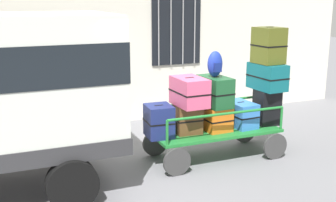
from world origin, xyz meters
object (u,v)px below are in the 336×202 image
(suitcase_center_middle, at_px, (215,91))
(suitcase_right_bottom, at_px, (267,107))
(suitcase_midleft_bottom, at_px, (188,119))
(luggage_cart, at_px, (215,135))
(suitcase_midleft_middle, at_px, (189,92))
(suitcase_left_bottom, at_px, (159,121))
(backpack, at_px, (215,64))
(suitcase_midright_bottom, at_px, (240,114))
(suitcase_right_middle, at_px, (267,76))
(suitcase_right_top, at_px, (269,45))
(suitcase_center_bottom, at_px, (215,118))

(suitcase_center_middle, xyz_separation_m, suitcase_right_bottom, (1.05, -0.07, -0.36))
(suitcase_midleft_bottom, distance_m, suitcase_right_bottom, 1.57)
(luggage_cart, distance_m, suitcase_midleft_middle, 0.99)
(luggage_cart, bearing_deg, suitcase_midleft_bottom, 178.22)
(suitcase_left_bottom, relative_size, backpack, 1.23)
(suitcase_midleft_bottom, distance_m, backpack, 1.04)
(suitcase_midleft_bottom, relative_size, suitcase_midright_bottom, 0.75)
(luggage_cart, relative_size, suitcase_midleft_bottom, 4.71)
(suitcase_right_middle, height_order, suitcase_right_top, suitcase_right_top)
(suitcase_right_middle, relative_size, suitcase_right_top, 1.14)
(suitcase_midleft_bottom, bearing_deg, suitcase_midleft_middle, -90.00)
(luggage_cart, distance_m, backpack, 1.27)
(suitcase_left_bottom, xyz_separation_m, suitcase_midleft_middle, (0.52, -0.07, 0.47))
(suitcase_left_bottom, distance_m, suitcase_center_bottom, 1.05)
(suitcase_midright_bottom, distance_m, suitcase_right_top, 1.32)
(suitcase_midright_bottom, xyz_separation_m, backpack, (-0.55, -0.02, 0.94))
(luggage_cart, bearing_deg, suitcase_right_top, 0.41)
(suitcase_center_bottom, distance_m, suitcase_right_middle, 1.24)
(suitcase_center_bottom, xyz_separation_m, suitcase_right_middle, (1.05, -0.01, 0.66))
(suitcase_right_bottom, bearing_deg, backpack, 178.06)
(suitcase_left_bottom, xyz_separation_m, suitcase_right_top, (2.09, -0.02, 1.16))
(luggage_cart, height_order, suitcase_midleft_middle, suitcase_midleft_middle)
(suitcase_midleft_middle, distance_m, suitcase_center_middle, 0.53)
(luggage_cart, xyz_separation_m, suitcase_midleft_middle, (-0.52, -0.04, 0.84))
(suitcase_right_bottom, relative_size, suitcase_right_top, 0.99)
(suitcase_midleft_bottom, xyz_separation_m, backpack, (0.49, -0.02, 0.91))
(suitcase_center_bottom, xyz_separation_m, suitcase_right_top, (1.05, 0.00, 1.22))
(suitcase_midleft_bottom, height_order, suitcase_midright_bottom, suitcase_midleft_bottom)
(suitcase_midleft_middle, bearing_deg, suitcase_right_middle, 1.39)
(suitcase_right_bottom, bearing_deg, suitcase_left_bottom, 178.23)
(suitcase_midleft_bottom, xyz_separation_m, suitcase_right_top, (1.57, -0.01, 1.19))
(suitcase_center_bottom, bearing_deg, suitcase_midleft_bottom, 178.66)
(suitcase_midright_bottom, distance_m, backpack, 1.09)
(suitcase_left_bottom, relative_size, suitcase_midleft_bottom, 1.08)
(suitcase_center_bottom, bearing_deg, suitcase_right_middle, -0.30)
(suitcase_midright_bottom, relative_size, suitcase_right_bottom, 1.04)
(suitcase_right_bottom, height_order, suitcase_right_top, suitcase_right_top)
(suitcase_left_bottom, bearing_deg, suitcase_midright_bottom, -0.48)
(luggage_cart, distance_m, suitcase_center_middle, 0.79)
(luggage_cart, distance_m, suitcase_left_bottom, 1.11)
(suitcase_right_top, bearing_deg, suitcase_right_middle, -90.00)
(suitcase_midleft_bottom, distance_m, suitcase_right_middle, 1.69)
(suitcase_midleft_middle, xyz_separation_m, suitcase_right_top, (1.57, 0.05, 0.70))
(suitcase_center_bottom, distance_m, suitcase_midright_bottom, 0.52)
(backpack, bearing_deg, luggage_cart, 0.99)
(luggage_cart, relative_size, suitcase_right_bottom, 3.67)
(luggage_cart, height_order, suitcase_center_middle, suitcase_center_middle)
(suitcase_midleft_middle, relative_size, suitcase_right_middle, 0.96)
(suitcase_left_bottom, xyz_separation_m, suitcase_center_bottom, (1.05, -0.02, -0.06))
(suitcase_midleft_middle, relative_size, suitcase_right_top, 1.10)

